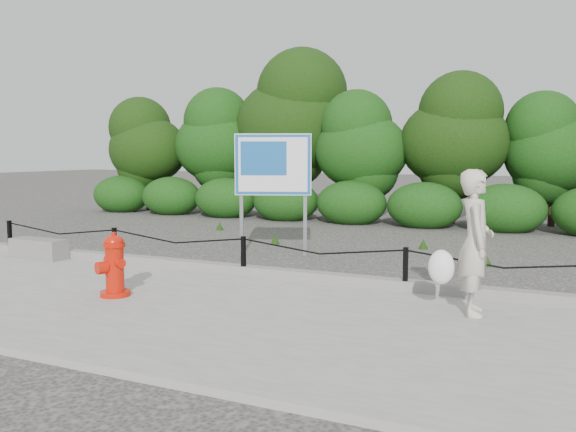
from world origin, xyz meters
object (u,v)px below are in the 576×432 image
(concrete_block, at_px, (39,249))
(advertising_sign, at_px, (273,170))
(pedestrian, at_px, (473,244))
(fire_hydrant, at_px, (114,266))

(concrete_block, xyz_separation_m, advertising_sign, (3.40, 2.45, 1.36))
(concrete_block, bearing_deg, advertising_sign, 35.72)
(pedestrian, relative_size, concrete_block, 1.54)
(pedestrian, height_order, advertising_sign, advertising_sign)
(fire_hydrant, xyz_separation_m, concrete_block, (-3.14, 1.64, -0.23))
(fire_hydrant, height_order, advertising_sign, advertising_sign)
(concrete_block, height_order, advertising_sign, advertising_sign)
(advertising_sign, bearing_deg, concrete_block, -166.29)
(fire_hydrant, distance_m, concrete_block, 3.55)
(fire_hydrant, distance_m, advertising_sign, 4.25)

